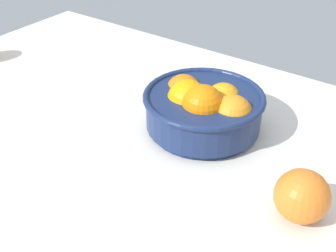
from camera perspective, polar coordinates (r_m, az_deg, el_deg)
name	(u,v)px	position (r cm, az deg, el deg)	size (l,w,h in cm)	color
ground_plane	(156,167)	(81.96, -1.57, -5.37)	(148.16, 96.64, 3.00)	silver
fruit_bowl	(204,108)	(87.03, 4.71, 2.39)	(24.12, 24.12, 11.33)	navy
loose_orange_1	(302,196)	(70.50, 17.07, -8.74)	(8.60, 8.60, 8.60)	orange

